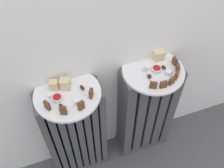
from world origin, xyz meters
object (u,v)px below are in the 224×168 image
Objects in this scene: jam_bowl_right at (156,69)px; fork at (147,75)px; radiator_right at (146,112)px; jam_bowl_left at (57,98)px; plate_right at (153,71)px; plate_left at (67,94)px; radiator_left at (76,134)px.

jam_bowl_right reaches higher than fork.
jam_bowl_right reaches higher than radiator_right.
fork is at bearing -168.77° from jam_bowl_right.
jam_bowl_left is at bearing -178.53° from jam_bowl_right.
radiator_right is at bearing 180.00° from plate_right.
jam_bowl_left reaches higher than plate_right.
radiator_right is 2.28× the size of plate_left.
fork is at bearing 0.25° from jam_bowl_left.
jam_bowl_left is 0.45m from jam_bowl_right.
jam_bowl_left is at bearing -177.08° from plate_right.
radiator_right is (0.39, -0.00, 0.00)m from radiator_left.
plate_right is at bearing 2.92° from jam_bowl_left.
jam_bowl_right is at bearing -1.56° from radiator_left.
plate_right is 6.63× the size of jam_bowl_left.
plate_left is (-0.39, 0.00, 0.33)m from radiator_right.
radiator_left is 14.83× the size of jam_bowl_right.
plate_left is at bearing 178.44° from jam_bowl_right.
fork is (0.35, -0.02, 0.01)m from plate_left.
jam_bowl_left is (-0.04, -0.02, 0.02)m from plate_left.
plate_left is 1.00× the size of plate_right.
plate_right is 0.05m from fork.
plate_right is 0.44m from jam_bowl_left.
fork is (0.35, -0.02, 0.34)m from radiator_left.
plate_left is 0.05m from jam_bowl_left.
radiator_left is 6.46× the size of fork.
plate_left is at bearing -45.00° from radiator_left.
radiator_left is 1.00× the size of radiator_right.
radiator_left is 0.51m from plate_right.
jam_bowl_right is 0.05m from fork.
fork is at bearing -152.98° from radiator_right.
radiator_right is at bearing 127.52° from jam_bowl_right.
jam_bowl_right is at bearing 1.47° from jam_bowl_left.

